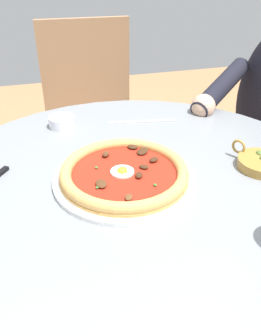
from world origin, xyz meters
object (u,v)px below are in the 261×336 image
object	(u,v)px
dining_table	(138,239)
pizza_on_plate	(124,174)
ramekin_capers	(62,121)
cafe_chair_spare_far	(91,113)
fork_utensil	(141,122)

from	to	relation	value
dining_table	pizza_on_plate	distance (m)	0.17
ramekin_capers	cafe_chair_spare_far	xyz separation A→B (m)	(-0.54, 0.16, -0.22)
ramekin_capers	fork_utensil	world-z (taller)	ramekin_capers
cafe_chair_spare_far	fork_utensil	bearing A→B (deg)	5.30
pizza_on_plate	cafe_chair_spare_far	distance (m)	0.86
ramekin_capers	fork_utensil	xyz separation A→B (m)	(0.03, 0.21, -0.01)
dining_table	ramekin_capers	bearing A→B (deg)	-159.36
pizza_on_plate	ramekin_capers	world-z (taller)	pizza_on_plate
dining_table	fork_utensil	xyz separation A→B (m)	(-0.29, 0.09, 0.15)
ramekin_capers	fork_utensil	size ratio (longest dim) A/B	0.37
fork_utensil	cafe_chair_spare_far	size ratio (longest dim) A/B	0.20
dining_table	pizza_on_plate	xyz separation A→B (m)	(-0.02, -0.02, 0.17)
pizza_on_plate	cafe_chair_spare_far	bearing A→B (deg)	175.53
cafe_chair_spare_far	dining_table	bearing A→B (deg)	-2.76
dining_table	cafe_chair_spare_far	world-z (taller)	cafe_chair_spare_far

